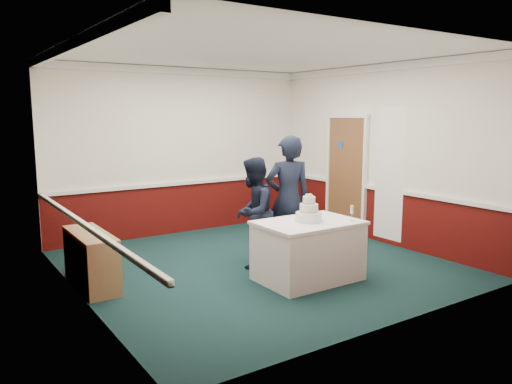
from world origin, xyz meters
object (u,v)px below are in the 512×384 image
cake_table (308,250)px  cake_knife (317,224)px  champagne_flute (352,210)px  sideboard (91,259)px  person_woman (288,199)px  wedding_cake (309,213)px  person_man (253,212)px

cake_table → cake_knife: size_ratio=6.00×
cake_table → champagne_flute: size_ratio=6.44×
sideboard → person_woman: person_woman is taller
wedding_cake → cake_table: bearing=-90.0°
sideboard → cake_knife: bearing=-32.1°
cake_table → cake_knife: bearing=-98.5°
person_man → cake_knife: bearing=65.3°
cake_table → person_woman: bearing=71.0°
champagne_flute → cake_table: bearing=150.8°
champagne_flute → person_man: (-0.77, 1.19, -0.14)m
person_woman → person_man: bearing=10.2°
cake_table → cake_knife: (-0.03, -0.20, 0.39)m
person_man → person_woman: bearing=133.0°
cake_table → champagne_flute: 0.78m
person_woman → cake_knife: bearing=93.4°
cake_table → cake_knife: 0.44m
champagne_flute → sideboard: bearing=151.5°
wedding_cake → person_woman: size_ratio=0.19×
cake_table → person_man: size_ratio=0.84×
cake_table → wedding_cake: wedding_cake is taller
wedding_cake → cake_knife: (-0.03, -0.20, -0.11)m
wedding_cake → sideboard: bearing=151.7°
sideboard → person_woman: 2.85m
person_woman → sideboard: bearing=9.8°
champagne_flute → person_woman: person_woman is taller
cake_table → person_man: bearing=106.4°
person_man → person_woman: size_ratio=0.84×
person_woman → champagne_flute: bearing=121.8°
cake_table → cake_knife: cake_knife is taller
sideboard → wedding_cake: wedding_cake is taller
champagne_flute → person_man: size_ratio=0.13×
champagne_flute → person_woman: 1.11m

